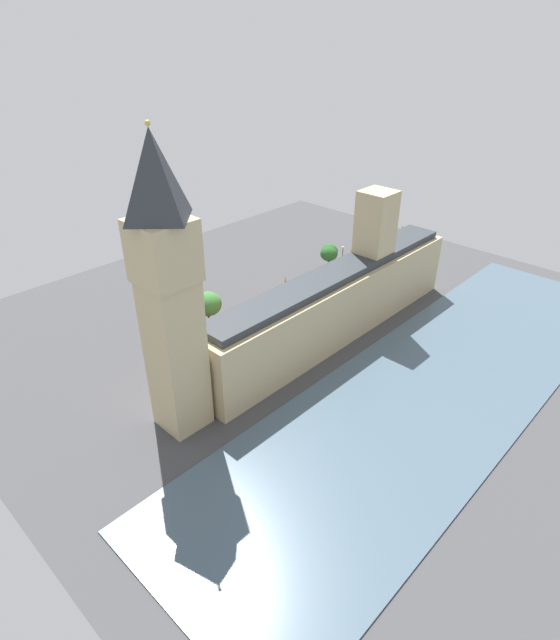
% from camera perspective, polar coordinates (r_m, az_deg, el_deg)
% --- Properties ---
extents(ground_plane, '(145.90, 145.90, 0.00)m').
position_cam_1_polar(ground_plane, '(121.62, 5.19, -1.27)').
color(ground_plane, '#424244').
extents(river_thames, '(35.89, 131.31, 0.25)m').
position_cam_1_polar(river_thames, '(109.20, 17.27, -6.71)').
color(river_thames, '#475B6B').
rests_on(river_thames, ground).
extents(parliament_building, '(10.66, 75.90, 31.17)m').
position_cam_1_polar(parliament_building, '(117.25, 6.62, 2.40)').
color(parliament_building, tan).
rests_on(parliament_building, ground).
extents(clock_tower, '(8.87, 8.87, 52.19)m').
position_cam_1_polar(clock_tower, '(82.33, -12.37, 3.32)').
color(clock_tower, tan).
rests_on(clock_tower, ground).
extents(car_dark_green_trailing, '(1.98, 4.09, 1.74)m').
position_cam_1_polar(car_dark_green_trailing, '(145.31, 8.80, 4.42)').
color(car_dark_green_trailing, '#19472D').
rests_on(car_dark_green_trailing, ground).
extents(car_black_near_tower, '(2.06, 4.77, 1.74)m').
position_cam_1_polar(car_black_near_tower, '(142.65, 6.08, 4.11)').
color(car_black_near_tower, black).
rests_on(car_black_near_tower, ground).
extents(car_white_leading, '(1.93, 4.13, 1.74)m').
position_cam_1_polar(car_white_leading, '(135.05, 5.30, 2.57)').
color(car_white_leading, silver).
rests_on(car_white_leading, ground).
extents(car_blue_by_river_gate, '(2.06, 4.27, 1.74)m').
position_cam_1_polar(car_blue_by_river_gate, '(126.91, 1.64, 0.76)').
color(car_blue_by_river_gate, navy).
rests_on(car_blue_by_river_gate, ground).
extents(double_decker_bus_kerbside, '(2.74, 10.53, 4.75)m').
position_cam_1_polar(double_decker_bus_kerbside, '(118.73, -2.04, -0.51)').
color(double_decker_bus_kerbside, red).
rests_on(double_decker_bus_kerbside, ground).
extents(double_decker_bus_under_trees, '(2.72, 10.52, 4.75)m').
position_cam_1_polar(double_decker_bus_under_trees, '(112.26, -6.93, -2.73)').
color(double_decker_bus_under_trees, red).
rests_on(double_decker_bus_under_trees, ground).
extents(pedestrian_midblock, '(0.69, 0.70, 1.69)m').
position_cam_1_polar(pedestrian_midblock, '(121.58, 1.42, -0.73)').
color(pedestrian_midblock, navy).
rests_on(pedestrian_midblock, ground).
extents(pedestrian_opposite_hall, '(0.64, 0.59, 1.51)m').
position_cam_1_polar(pedestrian_opposite_hall, '(124.24, 2.44, -0.06)').
color(pedestrian_opposite_hall, navy).
rests_on(pedestrian_opposite_hall, ground).
extents(plane_tree_corner, '(4.99, 4.99, 8.25)m').
position_cam_1_polar(plane_tree_corner, '(148.08, 5.48, 7.36)').
color(plane_tree_corner, brown).
rests_on(plane_tree_corner, ground).
extents(plane_tree_far_end, '(6.52, 6.52, 9.66)m').
position_cam_1_polar(plane_tree_far_end, '(119.71, -8.06, 1.78)').
color(plane_tree_far_end, brown).
rests_on(plane_tree_far_end, ground).
extents(plane_tree_slot_10, '(5.88, 5.88, 9.85)m').
position_cam_1_polar(plane_tree_slot_10, '(115.80, -10.36, 0.78)').
color(plane_tree_slot_10, brown).
rests_on(plane_tree_slot_10, ground).
extents(plane_tree_slot_11, '(4.79, 4.79, 8.48)m').
position_cam_1_polar(plane_tree_slot_11, '(148.96, 5.55, 7.62)').
color(plane_tree_slot_11, brown).
rests_on(plane_tree_slot_11, ground).
extents(street_lamp_slot_12, '(0.56, 0.56, 6.44)m').
position_cam_1_polar(street_lamp_slot_12, '(153.65, 7.01, 7.49)').
color(street_lamp_slot_12, black).
rests_on(street_lamp_slot_12, ground).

